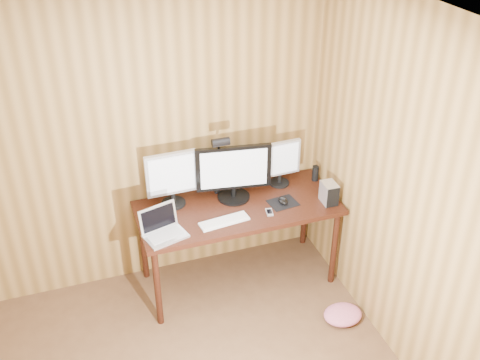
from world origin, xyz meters
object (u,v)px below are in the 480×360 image
hard_drive (329,193)px  monitor_right (280,162)px  mouse (283,201)px  speaker (315,173)px  desk_lamp (219,157)px  desk (235,214)px  laptop (162,228)px  monitor_center (234,172)px  monitor_left (172,178)px  phone (269,212)px  keyboard (224,221)px

hard_drive → monitor_right: bearing=126.2°
mouse → speaker: speaker is taller
hard_drive → desk_lamp: (-0.80, 0.36, 0.28)m
hard_drive → speaker: bearing=84.1°
monitor_right → hard_drive: size_ratio=2.30×
desk → laptop: (-0.64, -0.24, 0.17)m
desk → hard_drive: bearing=-19.9°
hard_drive → monitor_center: bearing=158.2°
desk → monitor_left: bearing=165.9°
monitor_left → mouse: size_ratio=4.12×
monitor_right → monitor_left: bearing=177.8°
monitor_center → desk_lamp: bearing=159.4°
phone → laptop: bearing=-167.9°
desk → desk_lamp: (-0.10, 0.11, 0.49)m
monitor_right → monitor_center: bearing=-172.5°
keyboard → monitor_center: bearing=52.9°
phone → speaker: speaker is taller
keyboard → desk_lamp: bearing=71.7°
monitor_left → mouse: monitor_left is taller
keyboard → hard_drive: (0.87, -0.01, 0.08)m
mouse → monitor_left: bearing=141.1°
mouse → desk_lamp: size_ratio=0.19×
laptop → mouse: bearing=-10.4°
keyboard → hard_drive: size_ratio=2.29×
monitor_left → desk_lamp: 0.40m
monitor_right → speaker: 0.35m
desk → desk_lamp: bearing=131.5°
mouse → desk_lamp: (-0.45, 0.26, 0.35)m
keyboard → speaker: speaker is taller
desk → monitor_left: size_ratio=3.48×
monitor_center → laptop: monitor_center is taller
monitor_center → mouse: 0.46m
laptop → desk_lamp: size_ratio=0.58×
desk → desk_lamp: 0.51m
laptop → desk_lamp: desk_lamp is taller
monitor_left → desk_lamp: bearing=-3.0°
monitor_left → laptop: (-0.17, -0.36, -0.20)m
mouse → phone: mouse is taller
phone → monitor_right: bearing=69.3°
monitor_right → laptop: bearing=-163.8°
phone → monitor_center: bearing=135.4°
monitor_right → desk_lamp: 0.56m
laptop → desk_lamp: (0.55, 0.35, 0.32)m
monitor_center → keyboard: size_ratio=1.52×
monitor_right → mouse: bearing=-109.8°
desk → speaker: bearing=7.0°
monitor_center → keyboard: bearing=-111.9°
speaker → monitor_center: bearing=-176.9°
desk → keyboard: size_ratio=4.05×
keyboard → desk_lamp: desk_lamp is taller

